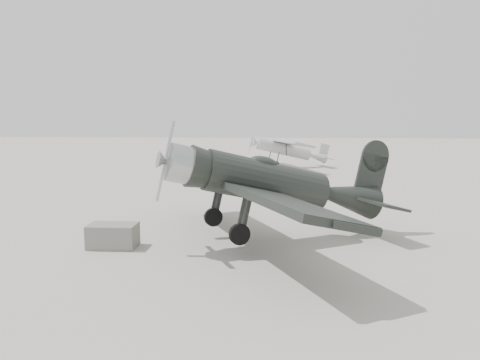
{
  "coord_description": "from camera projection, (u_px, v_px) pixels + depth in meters",
  "views": [
    {
      "loc": [
        0.43,
        -16.76,
        4.32
      ],
      "look_at": [
        -1.25,
        3.97,
        1.5
      ],
      "focal_mm": 35.0,
      "sensor_mm": 36.0,
      "label": 1
    }
  ],
  "objects": [
    {
      "name": "ground",
      "position": [
        265.0,
        235.0,
        17.17
      ],
      "size": [
        160.0,
        160.0,
        0.0
      ],
      "primitive_type": "plane",
      "color": "#ADA59A",
      "rests_on": "ground"
    },
    {
      "name": "lowwing_monoplane",
      "position": [
        276.0,
        184.0,
        15.97
      ],
      "size": [
        9.06,
        11.47,
        3.82
      ],
      "rotation": [
        0.0,
        0.24,
        0.45
      ],
      "color": "black",
      "rests_on": "ground"
    },
    {
      "name": "highwing_monoplane",
      "position": [
        287.0,
        147.0,
        39.41
      ],
      "size": [
        7.18,
        9.85,
        2.83
      ],
      "rotation": [
        0.0,
        0.23,
        0.36
      ],
      "color": "#ACAEB2",
      "rests_on": "ground"
    },
    {
      "name": "equipment_block",
      "position": [
        113.0,
        236.0,
        15.54
      ],
      "size": [
        1.6,
        1.02,
        0.79
      ],
      "primitive_type": "cube",
      "rotation": [
        0.0,
        0.0,
        0.02
      ],
      "color": "slate",
      "rests_on": "ground"
    }
  ]
}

